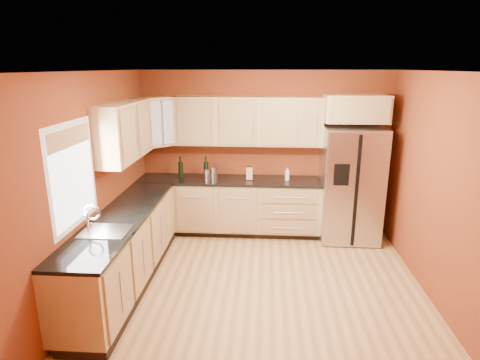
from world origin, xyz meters
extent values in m
plane|color=#A0753E|center=(0.00, 0.00, 0.00)|extent=(4.00, 4.00, 0.00)
plane|color=white|center=(0.00, 0.00, 2.60)|extent=(4.00, 4.00, 0.00)
cube|color=maroon|center=(0.00, 2.00, 1.30)|extent=(4.00, 0.04, 2.60)
cube|color=maroon|center=(0.00, -2.00, 1.30)|extent=(4.00, 0.04, 2.60)
cube|color=maroon|center=(-2.00, 0.00, 1.30)|extent=(0.04, 4.00, 2.60)
cube|color=maroon|center=(2.00, 0.00, 1.30)|extent=(0.04, 4.00, 2.60)
cube|color=tan|center=(-0.55, 1.70, 0.44)|extent=(2.90, 0.60, 0.88)
cube|color=tan|center=(-1.70, 0.00, 0.44)|extent=(0.60, 2.80, 0.88)
cube|color=black|center=(-0.55, 1.69, 0.90)|extent=(2.90, 0.62, 0.04)
cube|color=black|center=(-1.69, 0.00, 0.90)|extent=(0.62, 2.80, 0.04)
cube|color=tan|center=(-0.25, 1.83, 1.83)|extent=(2.30, 0.33, 0.75)
cube|color=tan|center=(-1.83, 0.72, 1.83)|extent=(0.33, 1.35, 0.75)
cube|color=tan|center=(-1.67, 1.67, 1.83)|extent=(0.67, 0.67, 0.75)
cube|color=tan|center=(1.35, 1.70, 2.05)|extent=(0.92, 0.60, 0.40)
cube|color=silver|center=(1.35, 1.62, 0.89)|extent=(0.90, 0.75, 1.78)
cube|color=white|center=(-1.98, -0.50, 1.55)|extent=(0.03, 0.90, 1.00)
cylinder|color=silver|center=(-0.89, 1.61, 1.01)|extent=(0.13, 0.13, 0.17)
cylinder|color=silver|center=(-0.79, 1.69, 1.02)|extent=(0.14, 0.14, 0.19)
cube|color=tan|center=(-0.22, 1.69, 1.02)|extent=(0.10, 0.09, 0.19)
cylinder|color=white|center=(0.38, 1.69, 1.02)|extent=(0.09, 0.09, 0.20)
camera|label=1|loc=(0.04, -4.43, 2.65)|focal=30.00mm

